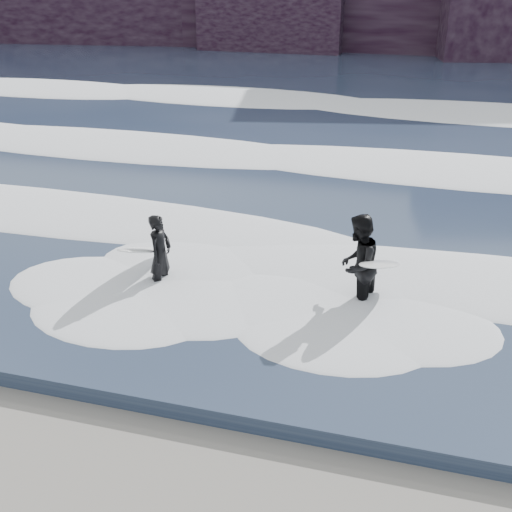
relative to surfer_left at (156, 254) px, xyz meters
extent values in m
cube|color=#27354E|center=(1.40, 22.30, -0.70)|extent=(90.00, 52.00, 0.30)
ellipsoid|color=white|center=(1.40, 2.30, -0.45)|extent=(60.00, 3.20, 0.20)
ellipsoid|color=white|center=(1.40, 9.30, -0.43)|extent=(60.00, 4.00, 0.24)
ellipsoid|color=white|center=(1.40, 18.30, -0.40)|extent=(60.00, 4.80, 0.30)
imported|color=black|center=(0.09, -0.01, -0.01)|extent=(0.47, 0.66, 1.69)
ellipsoid|color=white|center=(-0.31, 0.04, 0.03)|extent=(0.58, 1.98, 0.91)
imported|color=black|center=(4.00, 0.27, 0.15)|extent=(0.96, 1.12, 2.00)
ellipsoid|color=white|center=(4.42, 0.27, 0.22)|extent=(0.98, 1.87, 0.71)
camera|label=1|loc=(5.10, -10.71, 5.41)|focal=45.00mm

